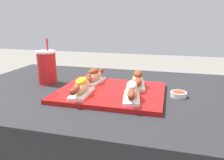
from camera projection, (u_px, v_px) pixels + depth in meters
name	position (u px, v px, depth m)	size (l,w,h in m)	color
patio_table	(107.00, 160.00, 1.10)	(1.36, 0.85, 0.76)	#232326
serving_tray	(111.00, 92.00, 0.94)	(0.45, 0.36, 0.02)	#B71414
hot_dog_0	(82.00, 87.00, 0.87)	(0.06, 0.20, 0.07)	white
hot_dog_1	(132.00, 91.00, 0.82)	(0.08, 0.20, 0.07)	white
hot_dog_2	(94.00, 76.00, 1.03)	(0.08, 0.20, 0.07)	white
hot_dog_3	(138.00, 79.00, 0.97)	(0.08, 0.20, 0.07)	white
sauce_bowl	(178.00, 94.00, 0.90)	(0.07, 0.07, 0.02)	white
drink_cup	(47.00, 67.00, 1.08)	(0.09, 0.09, 0.22)	red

